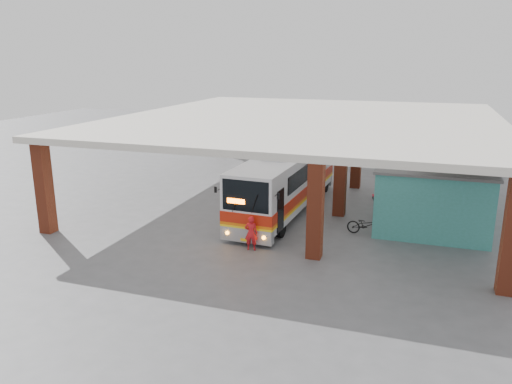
{
  "coord_description": "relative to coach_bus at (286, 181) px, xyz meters",
  "views": [
    {
      "loc": [
        6.9,
        -21.86,
        8.0
      ],
      "look_at": [
        -0.55,
        0.0,
        1.7
      ],
      "focal_mm": 35.0,
      "sensor_mm": 36.0,
      "label": 1
    }
  ],
  "objects": [
    {
      "name": "canopy_roof",
      "position": [
        0.32,
        3.69,
        2.84
      ],
      "size": [
        21.0,
        23.0,
        0.3
      ],
      "primitive_type": "cube",
      "color": "beige",
      "rests_on": "brick_columns"
    },
    {
      "name": "brick_columns",
      "position": [
        1.25,
        2.19,
        0.52
      ],
      "size": [
        20.1,
        21.6,
        4.35
      ],
      "color": "#973A21",
      "rests_on": "ground"
    },
    {
      "name": "ground",
      "position": [
        -0.18,
        -2.81,
        -1.66
      ],
      "size": [
        90.0,
        90.0,
        0.0
      ],
      "primitive_type": "plane",
      "color": "#515154",
      "rests_on": "ground"
    },
    {
      "name": "coach_bus",
      "position": [
        0.0,
        0.0,
        0.0
      ],
      "size": [
        2.89,
        11.55,
        3.34
      ],
      "rotation": [
        0.0,
        0.0,
        -0.04
      ],
      "color": "silver",
      "rests_on": "ground"
    },
    {
      "name": "motorcycle",
      "position": [
        4.52,
        -2.42,
        -1.19
      ],
      "size": [
        1.86,
        0.82,
        0.94
      ],
      "primitive_type": "imported",
      "rotation": [
        0.0,
        0.0,
        1.46
      ],
      "color": "black",
      "rests_on": "ground"
    },
    {
      "name": "shop_building",
      "position": [
        7.31,
        1.19,
        -0.09
      ],
      "size": [
        5.2,
        8.2,
        3.11
      ],
      "color": "#338072",
      "rests_on": "ground"
    },
    {
      "name": "pedestrian",
      "position": [
        0.1,
        -5.88,
        -0.9
      ],
      "size": [
        0.61,
        0.46,
        1.52
      ],
      "primitive_type": "imported",
      "rotation": [
        0.0,
        0.0,
        3.34
      ],
      "color": "red",
      "rests_on": "ground"
    },
    {
      "name": "red_chair",
      "position": [
        4.46,
        3.79,
        -1.28
      ],
      "size": [
        0.53,
        0.53,
        0.83
      ],
      "rotation": [
        0.0,
        0.0,
        0.24
      ],
      "color": "red",
      "rests_on": "ground"
    }
  ]
}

